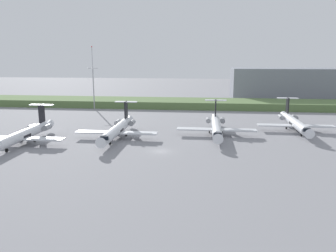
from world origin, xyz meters
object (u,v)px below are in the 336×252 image
at_px(regional_jet_third, 216,126).
at_px(regional_jet_fourth, 295,122).
at_px(regional_jet_nearest, 24,134).
at_px(antenna_mast, 93,83).
at_px(regional_jet_second, 118,129).

distance_m(regional_jet_third, regional_jet_fourth, 25.68).
bearing_deg(regional_jet_nearest, regional_jet_third, 18.00).
bearing_deg(antenna_mast, regional_jet_fourth, -25.54).
relative_size(regional_jet_nearest, regional_jet_fourth, 1.00).
relative_size(regional_jet_third, regional_jet_fourth, 1.00).
xyz_separation_m(regional_jet_second, regional_jet_fourth, (51.98, 15.33, 0.00)).
distance_m(regional_jet_nearest, regional_jet_third, 53.03).
height_order(regional_jet_second, regional_jet_fourth, same).
xyz_separation_m(regional_jet_third, regional_jet_fourth, (24.29, 8.33, 0.00)).
xyz_separation_m(regional_jet_nearest, regional_jet_third, (50.43, 16.39, 0.00)).
bearing_deg(regional_jet_second, regional_jet_nearest, -157.58).
height_order(regional_jet_second, regional_jet_third, same).
bearing_deg(regional_jet_third, regional_jet_nearest, -162.00).
bearing_deg(regional_jet_fourth, antenna_mast, 154.46).
relative_size(regional_jet_fourth, antenna_mast, 1.15).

